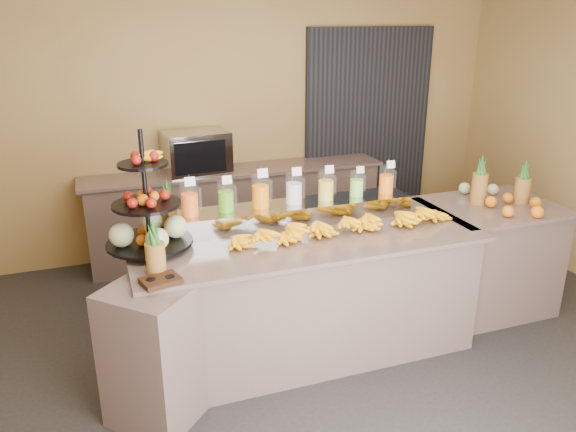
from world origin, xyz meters
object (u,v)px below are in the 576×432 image
fruit_stand (153,219)px  pitcher_tray (294,213)px  oven_warmer (196,152)px  banana_heap (344,222)px  right_fruit_pile (507,198)px  condiment_caddy (161,281)px

fruit_stand → pitcher_tray: bearing=21.6°
oven_warmer → pitcher_tray: bearing=-81.3°
pitcher_tray → banana_heap: pitcher_tray is taller
pitcher_tray → right_fruit_pile: bearing=-8.3°
fruit_stand → right_fruit_pile: 2.82m
pitcher_tray → fruit_stand: bearing=-171.7°
pitcher_tray → banana_heap: size_ratio=1.03×
banana_heap → oven_warmer: (-0.68, 1.97, 0.13)m
condiment_caddy → oven_warmer: oven_warmer is taller
oven_warmer → condiment_caddy: bearing=-111.1°
oven_warmer → right_fruit_pile: bearing=-46.7°
banana_heap → condiment_caddy: bearing=-163.7°
oven_warmer → banana_heap: bearing=-76.0°
banana_heap → condiment_caddy: banana_heap is taller
pitcher_tray → fruit_stand: (-1.05, -0.15, 0.13)m
right_fruit_pile → oven_warmer: size_ratio=0.79×
fruit_stand → condiment_caddy: bearing=-81.0°
condiment_caddy → oven_warmer: 2.48m
right_fruit_pile → condiment_caddy: bearing=-171.1°
condiment_caddy → pitcher_tray: bearing=32.8°
banana_heap → condiment_caddy: 1.43m
banana_heap → fruit_stand: 1.34m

